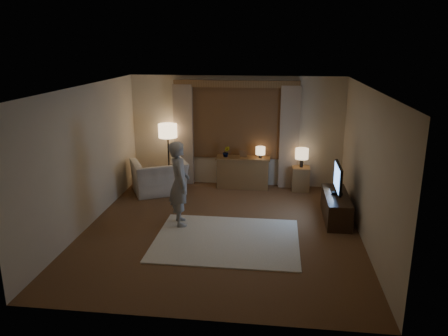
% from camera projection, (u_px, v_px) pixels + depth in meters
% --- Properties ---
extents(room, '(5.04, 5.54, 2.64)m').
position_uv_depth(room, '(225.00, 153.00, 8.17)').
color(room, brown).
rests_on(room, ground).
extents(rug, '(2.50, 2.00, 0.02)m').
position_uv_depth(rug, '(227.00, 240.00, 7.63)').
color(rug, '#F1E4CB').
rests_on(rug, floor).
extents(sideboard, '(1.20, 0.40, 0.70)m').
position_uv_depth(sideboard, '(243.00, 173.00, 10.33)').
color(sideboard, brown).
rests_on(sideboard, floor).
extents(picture_frame, '(0.16, 0.02, 0.20)m').
position_uv_depth(picture_frame, '(243.00, 155.00, 10.20)').
color(picture_frame, brown).
rests_on(picture_frame, sideboard).
extents(plant, '(0.16, 0.13, 0.30)m').
position_uv_depth(plant, '(226.00, 152.00, 10.24)').
color(plant, '#999999').
rests_on(plant, sideboard).
extents(table_lamp_sideboard, '(0.22, 0.22, 0.30)m').
position_uv_depth(table_lamp_sideboard, '(260.00, 151.00, 10.13)').
color(table_lamp_sideboard, black).
rests_on(table_lamp_sideboard, sideboard).
extents(floor_lamp, '(0.44, 0.44, 1.50)m').
position_uv_depth(floor_lamp, '(168.00, 134.00, 10.24)').
color(floor_lamp, black).
rests_on(floor_lamp, floor).
extents(armchair, '(1.50, 1.44, 0.76)m').
position_uv_depth(armchair, '(159.00, 177.00, 9.95)').
color(armchair, beige).
rests_on(armchair, floor).
extents(side_table, '(0.40, 0.40, 0.56)m').
position_uv_depth(side_table, '(301.00, 179.00, 10.14)').
color(side_table, brown).
rests_on(side_table, floor).
extents(table_lamp_side, '(0.30, 0.30, 0.44)m').
position_uv_depth(table_lamp_side, '(302.00, 154.00, 9.98)').
color(table_lamp_side, black).
rests_on(table_lamp_side, side_table).
extents(tv_stand, '(0.45, 1.40, 0.50)m').
position_uv_depth(tv_stand, '(336.00, 207.00, 8.49)').
color(tv_stand, black).
rests_on(tv_stand, floor).
extents(tv, '(0.20, 0.84, 0.60)m').
position_uv_depth(tv, '(338.00, 178.00, 8.33)').
color(tv, black).
rests_on(tv, tv_stand).
extents(person, '(0.57, 0.68, 1.60)m').
position_uv_depth(person, '(179.00, 183.00, 8.07)').
color(person, '#9C9690').
rests_on(person, rug).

